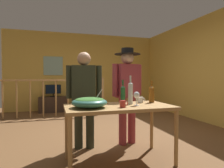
{
  "coord_description": "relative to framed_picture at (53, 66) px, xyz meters",
  "views": [
    {
      "loc": [
        -1.0,
        -3.48,
        1.12
      ],
      "look_at": [
        -0.2,
        -0.82,
        1.02
      ],
      "focal_mm": 30.45,
      "sensor_mm": 36.0,
      "label": 1
    }
  ],
  "objects": [
    {
      "name": "flat_screen_tv",
      "position": [
        -0.0,
        -0.32,
        -0.78
      ],
      "size": [
        0.48,
        0.12,
        0.39
      ],
      "color": "black",
      "rests_on": "tv_console"
    },
    {
      "name": "back_wall",
      "position": [
        1.06,
        0.06,
        -0.18
      ],
      "size": [
        5.22,
        0.1,
        2.66
      ],
      "primitive_type": "cube",
      "color": "gold",
      "rests_on": "ground_plane"
    },
    {
      "name": "person_standing_left",
      "position": [
        0.5,
        -3.75,
        -0.63
      ],
      "size": [
        0.55,
        0.29,
        1.51
      ],
      "rotation": [
        0.0,
        0.0,
        2.95
      ],
      "color": "#2D3323",
      "rests_on": "ground_plane"
    },
    {
      "name": "tv_console",
      "position": [
        -0.0,
        -0.29,
        -1.26
      ],
      "size": [
        0.9,
        0.4,
        0.49
      ],
      "primitive_type": "cube",
      "color": "#38281E",
      "rests_on": "ground_plane"
    },
    {
      "name": "framed_picture",
      "position": [
        0.0,
        0.0,
        0.0
      ],
      "size": [
        0.62,
        0.03,
        0.63
      ],
      "primitive_type": "cube",
      "color": "#84A99B"
    },
    {
      "name": "stair_railing",
      "position": [
        0.47,
        -1.02,
        -0.85
      ],
      "size": [
        2.84,
        0.1,
        1.12
      ],
      "color": "#B2844C",
      "rests_on": "ground_plane"
    },
    {
      "name": "person_standing_right",
      "position": [
        1.22,
        -3.75,
        -0.56
      ],
      "size": [
        0.55,
        0.43,
        1.6
      ],
      "rotation": [
        0.0,
        0.0,
        3.34
      ],
      "color": "#9E3842",
      "rests_on": "ground_plane"
    },
    {
      "name": "wine_glass",
      "position": [
        1.08,
        -4.46,
        -0.63
      ],
      "size": [
        0.08,
        0.08,
        0.18
      ],
      "color": "silver",
      "rests_on": "serving_table"
    },
    {
      "name": "wine_bottle_amber",
      "position": [
        1.41,
        -4.24,
        -0.63
      ],
      "size": [
        0.08,
        0.08,
        0.32
      ],
      "color": "brown",
      "rests_on": "serving_table"
    },
    {
      "name": "side_wall_right",
      "position": [
        3.67,
        -2.25,
        -0.18
      ],
      "size": [
        0.1,
        4.95,
        2.66
      ],
      "primitive_type": "cube",
      "color": "gold",
      "rests_on": "ground_plane"
    },
    {
      "name": "ground_plane",
      "position": [
        1.06,
        -3.24,
        -1.51
      ],
      "size": [
        8.59,
        8.59,
        0.0
      ],
      "primitive_type": "plane",
      "color": "brown"
    },
    {
      "name": "serving_table",
      "position": [
        0.86,
        -4.38,
        -0.84
      ],
      "size": [
        1.38,
        0.71,
        0.75
      ],
      "color": "#B2844C",
      "rests_on": "ground_plane"
    },
    {
      "name": "mug_white",
      "position": [
        1.24,
        -4.22,
        -0.72
      ],
      "size": [
        0.12,
        0.08,
        0.08
      ],
      "color": "white",
      "rests_on": "serving_table"
    },
    {
      "name": "wine_bottle_clear",
      "position": [
        1.05,
        -4.31,
        -0.6
      ],
      "size": [
        0.06,
        0.06,
        0.39
      ],
      "color": "silver",
      "rests_on": "serving_table"
    },
    {
      "name": "salad_bowl",
      "position": [
        0.46,
        -4.45,
        -0.69
      ],
      "size": [
        0.43,
        0.43,
        0.23
      ],
      "color": "#337060",
      "rests_on": "serving_table"
    },
    {
      "name": "mug_red",
      "position": [
        0.85,
        -4.55,
        -0.72
      ],
      "size": [
        0.11,
        0.07,
        0.09
      ],
      "color": "#B7332D",
      "rests_on": "serving_table"
    },
    {
      "name": "wine_bottle_green",
      "position": [
        1.02,
        -4.1,
        -0.63
      ],
      "size": [
        0.07,
        0.07,
        0.33
      ],
      "color": "#1E5628",
      "rests_on": "serving_table"
    }
  ]
}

